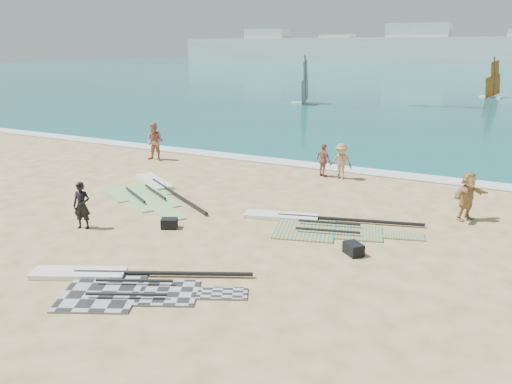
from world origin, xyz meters
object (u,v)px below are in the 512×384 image
at_px(rig_grey, 117,283).
at_px(beachgoer_left, 155,142).
at_px(rig_orange, 315,224).
at_px(person_wetsuit, 82,206).
at_px(rig_green, 153,191).
at_px(gear_bag_far, 353,249).
at_px(beachgoer_back, 323,160).
at_px(gear_bag_near, 169,223).
at_px(beachgoer_right, 467,196).
at_px(beachgoer_mid, 341,161).

relative_size(rig_grey, beachgoer_left, 2.95).
distance_m(rig_orange, person_wetsuit, 7.54).
height_order(rig_green, gear_bag_far, gear_bag_far).
xyz_separation_m(rig_green, beachgoer_back, (5.24, 5.48, 0.71)).
height_order(gear_bag_near, beachgoer_left, beachgoer_left).
bearing_deg(beachgoer_right, rig_green, 135.53).
xyz_separation_m(rig_orange, beachgoer_left, (-10.76, 5.38, 0.91)).
xyz_separation_m(rig_grey, gear_bag_far, (4.65, 4.49, 0.12)).
bearing_deg(person_wetsuit, beachgoer_back, 44.92).
height_order(rig_green, beachgoer_mid, beachgoer_mid).
bearing_deg(gear_bag_far, beachgoer_mid, 110.53).
bearing_deg(beachgoer_left, beachgoer_mid, -4.84).
distance_m(rig_green, gear_bag_near, 4.35).
relative_size(person_wetsuit, beachgoer_left, 0.80).
height_order(rig_orange, beachgoer_right, beachgoer_right).
height_order(rig_green, beachgoer_back, beachgoer_back).
distance_m(rig_orange, beachgoer_right, 5.24).
xyz_separation_m(rig_green, beachgoer_right, (11.51, 2.21, 0.79)).
height_order(person_wetsuit, beachgoer_left, beachgoer_left).
relative_size(rig_green, beachgoer_right, 3.47).
distance_m(person_wetsuit, beachgoer_mid, 11.18).
bearing_deg(beachgoer_left, rig_orange, -35.74).
relative_size(gear_bag_far, person_wetsuit, 0.37).
distance_m(person_wetsuit, beachgoer_back, 10.83).
relative_size(rig_grey, gear_bag_far, 10.11).
relative_size(rig_green, beachgoer_back, 3.82).
distance_m(beachgoer_mid, beachgoer_right, 6.34).
xyz_separation_m(beachgoer_back, beachgoer_right, (6.26, -3.27, 0.08)).
xyz_separation_m(rig_grey, gear_bag_near, (-1.25, 3.82, 0.11)).
distance_m(person_wetsuit, beachgoer_left, 9.98).
relative_size(beachgoer_back, beachgoer_right, 0.91).
height_order(rig_grey, beachgoer_right, beachgoer_right).
distance_m(rig_grey, gear_bag_near, 4.02).
distance_m(rig_green, beachgoer_mid, 8.19).
xyz_separation_m(beachgoer_left, beachgoer_back, (8.82, 0.75, -0.20)).
bearing_deg(person_wetsuit, rig_grey, -54.43).
relative_size(gear_bag_near, beachgoer_back, 0.34).
height_order(rig_grey, gear_bag_near, gear_bag_near).
xyz_separation_m(rig_grey, rig_orange, (2.83, 6.23, 0.00)).
relative_size(gear_bag_far, beachgoer_left, 0.29).
height_order(gear_bag_near, beachgoer_mid, beachgoer_mid).
bearing_deg(rig_green, gear_bag_far, 16.54).
relative_size(rig_green, gear_bag_near, 11.35).
bearing_deg(beachgoer_back, beachgoer_right, -175.15).
height_order(rig_orange, beachgoer_left, beachgoer_left).
relative_size(gear_bag_far, beachgoer_right, 0.34).
bearing_deg(gear_bag_near, gear_bag_far, 6.44).
distance_m(rig_green, beachgoer_right, 11.74).
bearing_deg(gear_bag_near, beachgoer_left, 130.61).
distance_m(gear_bag_near, beachgoer_right, 9.94).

